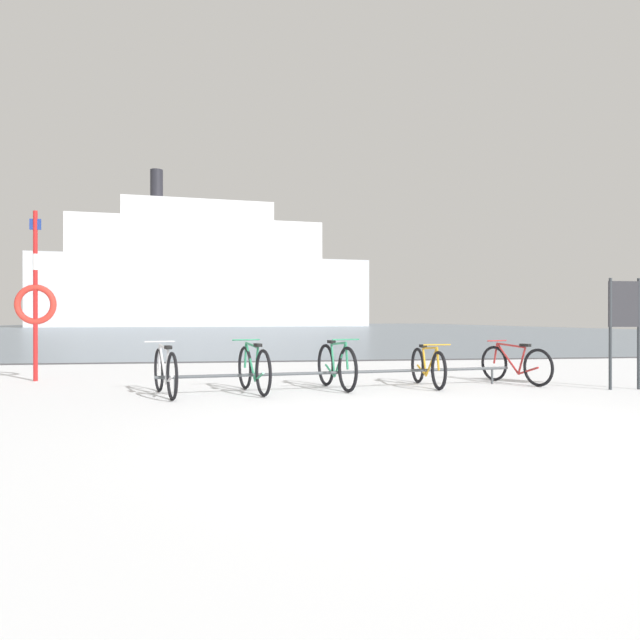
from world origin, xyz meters
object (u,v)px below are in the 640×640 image
bicycle_0 (165,371)px  ferry_ship (204,275)px  info_sign (625,315)px  bicycle_1 (254,369)px  bicycle_3 (428,367)px  bicycle_2 (336,366)px  bicycle_4 (515,364)px  rescue_post (35,300)px

bicycle_0 → ferry_ship: bearing=92.4°
info_sign → bicycle_1: bearing=175.3°
bicycle_3 → ferry_ship: bearing=95.7°
bicycle_3 → ferry_ship: size_ratio=0.04×
bicycle_3 → bicycle_1: bearing=-172.3°
bicycle_0 → bicycle_2: 2.74m
bicycle_4 → rescue_post: 8.87m
info_sign → ferry_ship: size_ratio=0.04×
bicycle_1 → info_sign: info_sign is taller
bicycle_0 → info_sign: bearing=-2.4°
bicycle_3 → bicycle_4: size_ratio=1.05×
bicycle_1 → bicycle_3: size_ratio=0.98×
bicycle_1 → bicycle_4: bicycle_1 is taller
bicycle_0 → ferry_ship: 76.39m
info_sign → ferry_ship: bearing=97.9°
bicycle_2 → bicycle_4: bicycle_2 is taller
bicycle_0 → bicycle_2: (2.70, 0.45, 0.01)m
bicycle_0 → bicycle_2: size_ratio=1.03×
bicycle_2 → info_sign: 4.80m
bicycle_2 → bicycle_3: (1.62, 0.13, -0.04)m
bicycle_3 → rescue_post: size_ratio=0.54×
bicycle_4 → rescue_post: size_ratio=0.51×
bicycle_4 → ferry_ship: (-9.25, 75.23, 7.08)m
bicycle_2 → rescue_post: rescue_post is taller
info_sign → ferry_ship: 77.29m
info_sign → ferry_ship: (-10.61, 76.31, 6.19)m
bicycle_2 → bicycle_4: 3.32m
bicycle_4 → rescue_post: (-8.63, 1.70, 1.16)m
info_sign → rescue_post: size_ratio=0.58×
bicycle_1 → bicycle_4: (4.67, 0.59, -0.03)m
bicycle_4 → ferry_ship: size_ratio=0.03×
bicycle_3 → bicycle_4: 1.70m
bicycle_0 → info_sign: (7.36, -0.31, 0.86)m
bicycle_3 → bicycle_4: (1.69, 0.19, 0.01)m
bicycle_0 → rescue_post: 3.78m
bicycle_1 → bicycle_3: 3.01m
bicycle_4 → rescue_post: bearing=168.8°
info_sign → bicycle_3: bearing=163.7°
bicycle_2 → ferry_ship: ferry_ship is taller
bicycle_0 → ferry_ship: ferry_ship is taller
bicycle_1 → bicycle_3: (2.98, 0.40, -0.04)m
info_sign → ferry_ship: ferry_ship is taller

